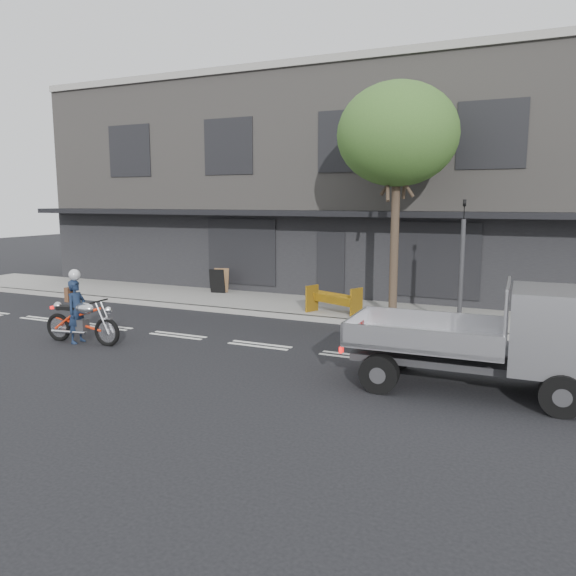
# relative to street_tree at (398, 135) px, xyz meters

# --- Properties ---
(ground) EXTENTS (80.00, 80.00, 0.00)m
(ground) POSITION_rel_street_tree_xyz_m (-2.20, -4.20, -5.28)
(ground) COLOR black
(ground) RESTS_ON ground
(sidewalk) EXTENTS (32.00, 3.20, 0.15)m
(sidewalk) POSITION_rel_street_tree_xyz_m (-2.20, 0.50, -5.20)
(sidewalk) COLOR gray
(sidewalk) RESTS_ON ground
(kerb) EXTENTS (32.00, 0.20, 0.15)m
(kerb) POSITION_rel_street_tree_xyz_m (-2.20, -1.10, -5.20)
(kerb) COLOR gray
(kerb) RESTS_ON ground
(building_main) EXTENTS (26.00, 10.00, 8.00)m
(building_main) POSITION_rel_street_tree_xyz_m (-2.20, 7.10, -1.28)
(building_main) COLOR slate
(building_main) RESTS_ON ground
(street_tree) EXTENTS (3.40, 3.40, 6.74)m
(street_tree) POSITION_rel_street_tree_xyz_m (0.00, 0.00, 0.00)
(street_tree) COLOR #382B21
(street_tree) RESTS_ON ground
(traffic_light_pole) EXTENTS (0.12, 0.12, 3.50)m
(traffic_light_pole) POSITION_rel_street_tree_xyz_m (2.00, -0.85, -3.63)
(traffic_light_pole) COLOR #2D2D30
(traffic_light_pole) RESTS_ON ground
(motorcycle) EXTENTS (2.18, 0.63, 1.12)m
(motorcycle) POSITION_rel_street_tree_xyz_m (-6.26, -5.82, -4.70)
(motorcycle) COLOR black
(motorcycle) RESTS_ON ground
(rider) EXTENTS (0.41, 0.59, 1.56)m
(rider) POSITION_rel_street_tree_xyz_m (-6.41, -5.82, -4.50)
(rider) COLOR #142138
(rider) RESTS_ON ground
(flatbed_ute) EXTENTS (4.52, 1.99, 2.07)m
(flatbed_ute) POSITION_rel_street_tree_xyz_m (3.85, -5.40, -4.10)
(flatbed_ute) COLOR black
(flatbed_ute) RESTS_ON ground
(construction_barrier) EXTENTS (1.61, 1.14, 0.84)m
(construction_barrier) POSITION_rel_street_tree_xyz_m (-1.66, -0.69, -4.71)
(construction_barrier) COLOR #FFAA0D
(construction_barrier) RESTS_ON sidewalk
(sandwich_board) EXTENTS (0.62, 0.47, 0.88)m
(sandwich_board) POSITION_rel_street_tree_xyz_m (-6.74, 1.22, -4.69)
(sandwich_board) COLOR black
(sandwich_board) RESTS_ON sidewalk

